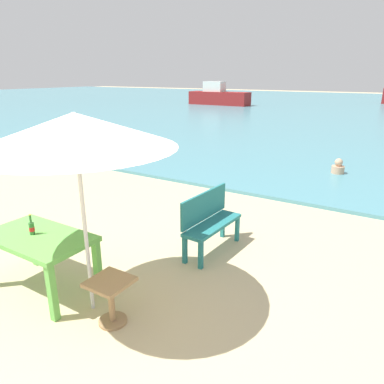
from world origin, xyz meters
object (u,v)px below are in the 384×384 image
picnic_table_green (39,243)px  boat_cargo_ship (218,96)px  bench_teal_center (209,218)px  side_table_wood (111,295)px  patio_umbrella (75,131)px  swimmer_person (338,167)px  beer_bottle_amber (32,227)px

picnic_table_green → boat_cargo_ship: boat_cargo_ship is taller
bench_teal_center → side_table_wood: bearing=-91.6°
picnic_table_green → bench_teal_center: 2.44m
side_table_wood → picnic_table_green: bearing=178.6°
patio_umbrella → side_table_wood: size_ratio=4.26×
picnic_table_green → boat_cargo_ship: bearing=113.4°
picnic_table_green → swimmer_person: picnic_table_green is taller
swimmer_person → patio_umbrella: bearing=-99.6°
beer_bottle_amber → boat_cargo_ship: boat_cargo_ship is taller
beer_bottle_amber → swimmer_person: size_ratio=0.65×
bench_teal_center → picnic_table_green: bearing=-121.9°
bench_teal_center → swimmer_person: size_ratio=2.97×
side_table_wood → boat_cargo_ship: bearing=115.6°
picnic_table_green → swimmer_person: size_ratio=3.41×
picnic_table_green → patio_umbrella: size_ratio=0.61×
beer_bottle_amber → side_table_wood: beer_bottle_amber is taller
side_table_wood → boat_cargo_ship: 29.33m
beer_bottle_amber → side_table_wood: size_ratio=0.49×
side_table_wood → boat_cargo_ship: (-12.68, 26.45, 0.44)m
side_table_wood → swimmer_person: 7.82m
picnic_table_green → boat_cargo_ship: (-11.45, 26.42, 0.14)m
beer_bottle_amber → side_table_wood: (1.30, -0.02, -0.50)m
beer_bottle_amber → swimmer_person: bearing=74.0°
boat_cargo_ship → picnic_table_green: bearing=-66.6°
bench_teal_center → boat_cargo_ship: (-12.74, 24.35, 0.25)m
swimmer_person → boat_cargo_ship: boat_cargo_ship is taller
boat_cargo_ship → patio_umbrella: bearing=-65.0°
boat_cargo_ship → side_table_wood: bearing=-64.4°
side_table_wood → bench_teal_center: bearing=88.4°
side_table_wood → swimmer_person: size_ratio=1.32×
side_table_wood → bench_teal_center: 2.11m
patio_umbrella → side_table_wood: (0.38, -0.07, -1.76)m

